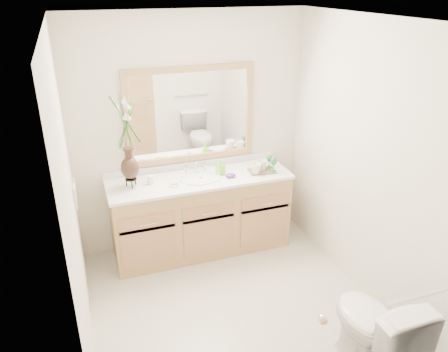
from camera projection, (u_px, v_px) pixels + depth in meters
name	position (u px, v px, depth m)	size (l,w,h in m)	color
floor	(235.00, 309.00, 3.83)	(2.60, 2.60, 0.00)	beige
ceiling	(239.00, 20.00, 2.84)	(2.40, 2.60, 0.02)	white
wall_back	(191.00, 134.00, 4.45)	(2.40, 0.02, 2.40)	white
wall_front	(328.00, 290.00, 2.22)	(2.40, 0.02, 2.40)	white
wall_left	(72.00, 211.00, 2.97)	(0.02, 2.60, 2.40)	white
wall_right	(369.00, 165.00, 3.70)	(0.02, 2.60, 2.40)	white
vanity	(201.00, 215.00, 4.54)	(1.80, 0.55, 0.80)	tan
counter	(200.00, 179.00, 4.36)	(1.84, 0.57, 0.03)	white
sink	(201.00, 183.00, 4.36)	(0.38, 0.34, 0.23)	white
mirror	(191.00, 115.00, 4.35)	(1.32, 0.04, 0.97)	white
switch_plate	(75.00, 192.00, 3.72)	(0.02, 0.12, 0.12)	white
door	(271.00, 332.00, 2.22)	(0.80, 0.03, 2.00)	tan
grab_bar	(424.00, 295.00, 2.56)	(0.03, 0.03, 0.55)	silver
toilet	(373.00, 330.00, 3.10)	(0.42, 0.75, 0.74)	white
flower_vase	(126.00, 132.00, 3.95)	(0.20, 0.20, 0.81)	black
tumbler	(150.00, 179.00, 4.22)	(0.07, 0.07, 0.08)	white
soap_dish	(174.00, 185.00, 4.18)	(0.11, 0.11, 0.03)	white
soap_bottle	(220.00, 167.00, 4.41)	(0.07, 0.07, 0.15)	#76E135
purple_dish	(231.00, 175.00, 4.36)	(0.11, 0.08, 0.04)	#4E2674
tray	(262.00, 171.00, 4.49)	(0.27, 0.18, 0.01)	brown
mug_left	(256.00, 168.00, 4.41)	(0.11, 0.10, 0.11)	white
mug_right	(262.00, 165.00, 4.49)	(0.11, 0.10, 0.11)	white
goblet_front	(274.00, 162.00, 4.43)	(0.07, 0.07, 0.15)	#267433
goblet_back	(269.00, 159.00, 4.54)	(0.06, 0.06, 0.13)	#267433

